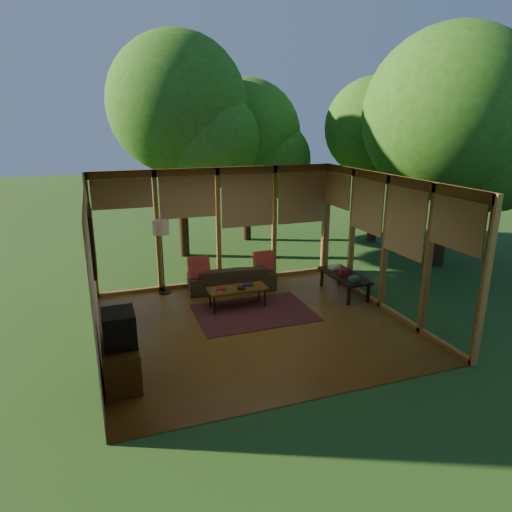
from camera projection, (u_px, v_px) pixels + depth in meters
name	position (u px, v px, depth m)	size (l,w,h in m)	color
floor	(255.00, 326.00, 8.54)	(5.50, 5.50, 0.00)	brown
ceiling	(255.00, 181.00, 7.77)	(5.50, 5.50, 0.00)	silver
wall_left	(92.00, 273.00, 7.27)	(0.04, 5.00, 2.70)	silver
wall_front	(319.00, 309.00, 5.89)	(5.50, 0.04, 2.70)	silver
window_wall_back	(218.00, 227.00, 10.41)	(5.50, 0.12, 2.70)	olive
window_wall_right	(385.00, 243.00, 9.04)	(0.12, 5.00, 2.70)	olive
exterior_lawn	(376.00, 216.00, 18.34)	(40.00, 40.00, 0.00)	#264C1C
tree_nw	(178.00, 105.00, 11.91)	(3.64, 3.64, 5.93)	#342113
tree_ne	(245.00, 136.00, 13.94)	(3.39, 3.39, 4.95)	#342113
tree_se	(450.00, 116.00, 10.97)	(4.19, 4.19, 5.90)	#342113
tree_far	(374.00, 128.00, 13.54)	(2.91, 2.91, 4.96)	#342113
rug	(254.00, 312.00, 9.11)	(2.28, 1.62, 0.01)	maroon
sofa	(231.00, 277.00, 10.31)	(1.93, 0.76, 0.56)	#362D1B
pillow_left	(199.00, 268.00, 9.93)	(0.47, 0.16, 0.47)	maroon
pillow_right	(263.00, 261.00, 10.41)	(0.45, 0.15, 0.45)	maroon
ct_book_lower	(221.00, 290.00, 9.10)	(0.18, 0.13, 0.03)	beige
ct_book_upper	(221.00, 289.00, 9.09)	(0.19, 0.15, 0.03)	maroon
ct_book_side	(248.00, 284.00, 9.41)	(0.22, 0.16, 0.03)	black
ct_bowl	(241.00, 288.00, 9.17)	(0.16, 0.16, 0.07)	black
media_cabinet	(121.00, 363.00, 6.63)	(0.50, 1.00, 0.60)	#573917
television	(119.00, 328.00, 6.48)	(0.45, 0.55, 0.50)	black
console_book_a	(354.00, 278.00, 9.61)	(0.21, 0.15, 0.08)	#355E4E
console_book_b	(343.00, 271.00, 10.01)	(0.22, 0.16, 0.10)	maroon
console_book_c	(334.00, 267.00, 10.38)	(0.25, 0.18, 0.07)	beige
floor_lamp	(161.00, 232.00, 9.76)	(0.36, 0.36, 1.65)	black
coffee_table	(237.00, 289.00, 9.27)	(1.20, 0.50, 0.43)	#573917
side_console	(344.00, 276.00, 10.00)	(0.60, 1.40, 0.46)	black
wall_painting	(93.00, 240.00, 8.49)	(0.06, 1.35, 1.15)	black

